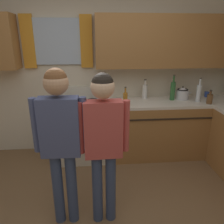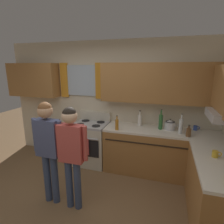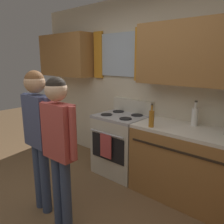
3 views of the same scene
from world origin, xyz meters
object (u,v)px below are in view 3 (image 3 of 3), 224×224
object	(u,v)px
adult_left	(38,126)
adult_in_plaid	(59,137)
stove_oven	(122,143)
bottle_milk_white	(195,116)
bottle_oil_amber	(151,118)

from	to	relation	value
adult_left	adult_in_plaid	distance (m)	0.39
stove_oven	adult_left	xyz separation A→B (m)	(-0.11, -1.30, 0.54)
bottle_milk_white	adult_in_plaid	world-z (taller)	adult_in_plaid
bottle_milk_white	adult_in_plaid	size ratio (longest dim) A/B	0.20
stove_oven	bottle_milk_white	xyz separation A→B (m)	(1.01, 0.17, 0.55)
stove_oven	adult_left	distance (m)	1.41
bottle_milk_white	bottle_oil_amber	bearing A→B (deg)	-133.05
stove_oven	bottle_milk_white	distance (m)	1.17
bottle_milk_white	adult_in_plaid	xyz separation A→B (m)	(-0.73, -1.48, -0.04)
stove_oven	adult_left	size ratio (longest dim) A/B	0.69
bottle_oil_amber	bottle_milk_white	bearing A→B (deg)	46.95
stove_oven	adult_left	bearing A→B (deg)	-94.88
stove_oven	adult_in_plaid	distance (m)	1.44
bottle_milk_white	adult_left	world-z (taller)	adult_left
bottle_oil_amber	adult_left	size ratio (longest dim) A/B	0.18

